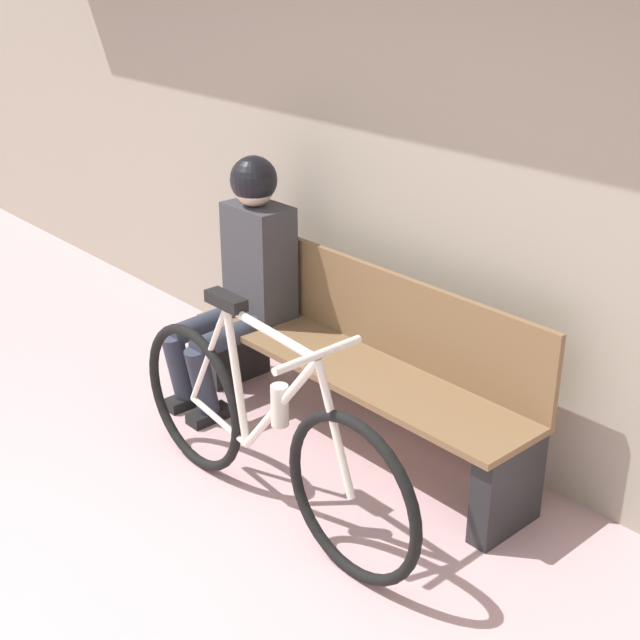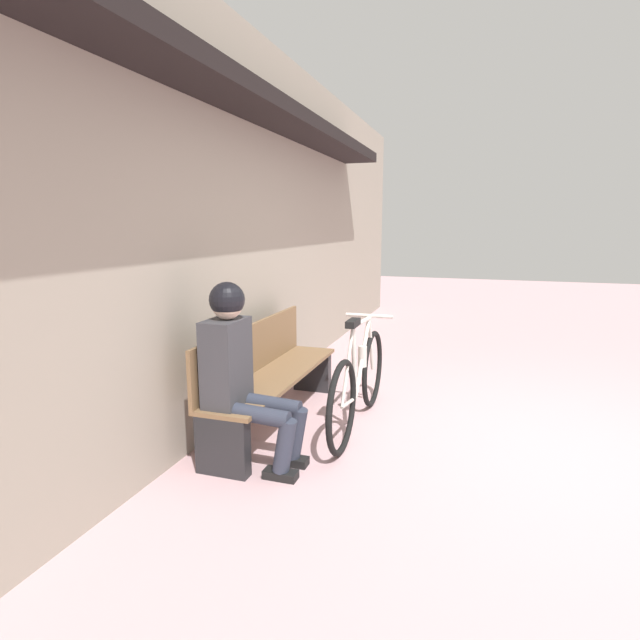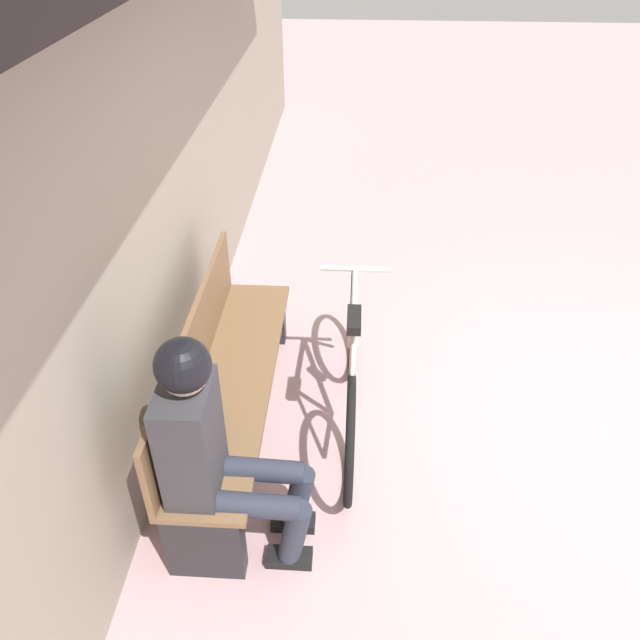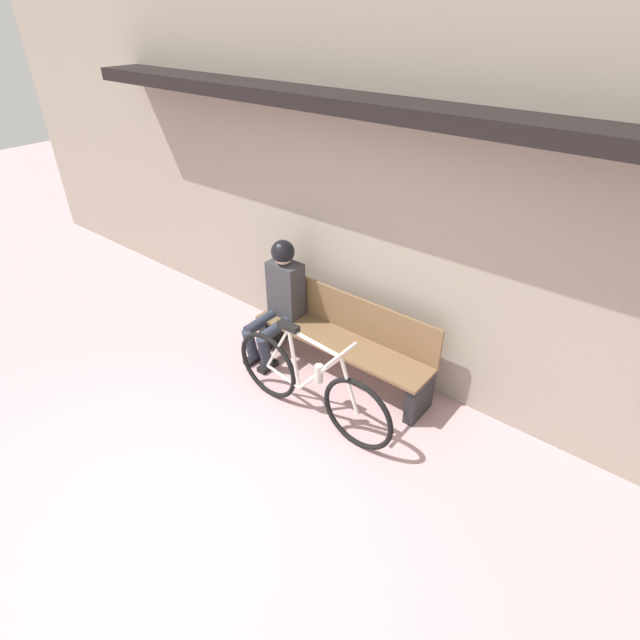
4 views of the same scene
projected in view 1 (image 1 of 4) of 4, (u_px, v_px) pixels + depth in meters
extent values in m
cube|color=#9E9384|center=(451.00, 91.00, 3.75)|extent=(12.00, 0.12, 3.20)
cube|color=brown|center=(353.00, 366.00, 4.04)|extent=(1.87, 0.42, 0.03)
cube|color=brown|center=(385.00, 311.00, 4.07)|extent=(1.87, 0.03, 0.40)
cube|color=#232326|center=(237.00, 346.00, 4.73)|extent=(0.10, 0.36, 0.39)
cube|color=#232326|center=(507.00, 489.00, 3.52)|extent=(0.10, 0.36, 0.39)
torus|color=black|center=(193.00, 398.00, 3.91)|extent=(0.68, 0.04, 0.68)
torus|color=black|center=(351.00, 498.00, 3.22)|extent=(0.68, 0.04, 0.68)
cylinder|color=silver|center=(270.00, 332.00, 3.32)|extent=(0.55, 0.03, 0.07)
cylinder|color=silver|center=(280.00, 405.00, 3.41)|extent=(0.47, 0.03, 0.57)
cylinder|color=silver|center=(237.00, 377.00, 3.59)|extent=(0.13, 0.03, 0.59)
cylinder|color=silver|center=(219.00, 420.00, 3.79)|extent=(0.39, 0.03, 0.09)
cylinder|color=silver|center=(209.00, 355.00, 3.70)|extent=(0.30, 0.02, 0.54)
cylinder|color=silver|center=(335.00, 430.00, 3.18)|extent=(0.21, 0.03, 0.50)
cube|color=black|center=(226.00, 301.00, 3.49)|extent=(0.20, 0.07, 0.05)
cylinder|color=silver|center=(318.00, 355.00, 3.14)|extent=(0.03, 0.40, 0.03)
cylinder|color=beige|center=(280.00, 405.00, 3.41)|extent=(0.07, 0.07, 0.17)
cylinder|color=#2D3342|center=(208.00, 323.00, 4.47)|extent=(0.11, 0.44, 0.13)
cylinder|color=#2D3342|center=(179.00, 367.00, 4.43)|extent=(0.11, 0.17, 0.37)
cube|color=black|center=(187.00, 400.00, 4.53)|extent=(0.10, 0.22, 0.06)
cylinder|color=#2D3342|center=(232.00, 335.00, 4.33)|extent=(0.11, 0.44, 0.13)
cylinder|color=#2D3342|center=(202.00, 381.00, 4.29)|extent=(0.11, 0.17, 0.37)
cube|color=black|center=(209.00, 415.00, 4.39)|extent=(0.10, 0.22, 0.06)
cube|color=#38383D|center=(259.00, 261.00, 4.44)|extent=(0.34, 0.22, 0.57)
sphere|color=beige|center=(254.00, 186.00, 4.27)|extent=(0.20, 0.20, 0.20)
sphere|color=black|center=(254.00, 180.00, 4.26)|extent=(0.23, 0.23, 0.23)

